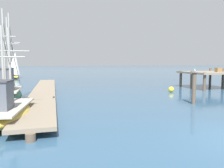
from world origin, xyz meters
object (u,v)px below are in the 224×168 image
at_px(mooring_buoy, 171,89).
at_px(distant_sailboat, 15,65).
at_px(fishing_boat_1, 3,111).
at_px(fishing_boat_0, 9,92).
at_px(mooring_piling, 194,88).
at_px(perched_seagull, 195,71).

relative_size(mooring_buoy, distant_sailboat, 0.12).
distance_m(fishing_boat_1, distant_sailboat, 30.71).
relative_size(fishing_boat_0, mooring_piling, 3.08).
height_order(fishing_boat_1, mooring_piling, fishing_boat_1).
xyz_separation_m(mooring_piling, distant_sailboat, (-13.09, 29.68, 1.25)).
bearing_deg(fishing_boat_0, mooring_piling, -21.23).
height_order(fishing_boat_1, perched_seagull, fishing_boat_1).
height_order(mooring_buoy, distant_sailboat, distant_sailboat).
bearing_deg(mooring_buoy, perched_seagull, -110.69).
relative_size(fishing_boat_0, fishing_boat_1, 1.08).
bearing_deg(fishing_boat_1, fishing_boat_0, 92.78).
bearing_deg(mooring_buoy, fishing_boat_1, -154.21).
relative_size(mooring_piling, distant_sailboat, 0.40).
relative_size(fishing_boat_1, distant_sailboat, 1.15).
bearing_deg(distant_sailboat, mooring_piling, -66.20).
distance_m(fishing_boat_0, mooring_piling, 12.39).
relative_size(fishing_boat_1, mooring_buoy, 9.92).
height_order(fishing_boat_0, fishing_boat_1, fishing_boat_0).
relative_size(mooring_piling, perched_seagull, 6.42).
bearing_deg(mooring_buoy, distant_sailboat, 122.17).
bearing_deg(distant_sailboat, fishing_boat_0, -86.50).
distance_m(perched_seagull, distant_sailboat, 32.44).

